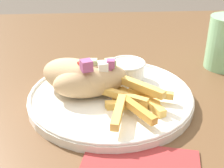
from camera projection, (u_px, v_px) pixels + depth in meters
name	position (u px, v px, depth m)	size (l,w,h in m)	color
table	(111.00, 143.00, 0.56)	(1.18, 1.18, 0.72)	brown
napkin	(140.00, 166.00, 0.40)	(0.17, 0.12, 0.00)	maroon
plate	(112.00, 96.00, 0.54)	(0.28, 0.28, 0.02)	white
pita_sandwich_near	(92.00, 80.00, 0.52)	(0.14, 0.10, 0.06)	tan
pita_sandwich_far	(75.00, 76.00, 0.53)	(0.14, 0.12, 0.07)	tan
fries_pile	(135.00, 100.00, 0.49)	(0.12, 0.15, 0.03)	#E5B251
sauce_ramekin	(127.00, 70.00, 0.57)	(0.07, 0.07, 0.04)	white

